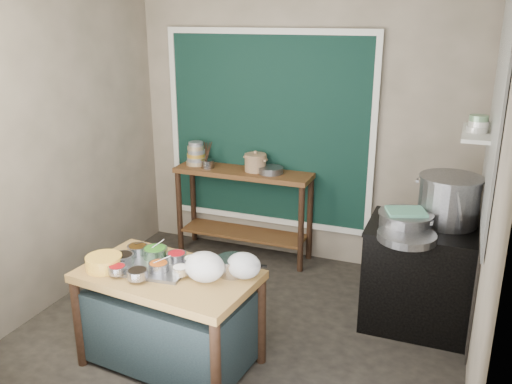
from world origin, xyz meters
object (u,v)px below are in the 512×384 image
at_px(yellow_basin, 104,263).
at_px(stock_pot, 449,200).
at_px(ceramic_crock, 255,164).
at_px(prep_table, 170,319).
at_px(stove_block, 422,277).
at_px(saucepan, 232,266).
at_px(steamer, 405,221).
at_px(back_counter, 244,213).
at_px(utensil_cup, 208,164).
at_px(condiment_tray, 152,267).

height_order(yellow_basin, stock_pot, stock_pot).
height_order(yellow_basin, ceramic_crock, ceramic_crock).
distance_m(prep_table, stove_block, 2.07).
relative_size(prep_table, saucepan, 5.53).
xyz_separation_m(prep_table, steamer, (1.49, 1.11, 0.58)).
xyz_separation_m(back_counter, stock_pot, (2.04, -0.61, 0.60)).
relative_size(saucepan, utensil_cup, 1.59).
distance_m(yellow_basin, utensil_cup, 2.06).
height_order(yellow_basin, utensil_cup, utensil_cup).
bearing_deg(prep_table, saucepan, 25.42).
bearing_deg(ceramic_crock, saucepan, -73.34).
bearing_deg(prep_table, stove_block, 42.87).
distance_m(saucepan, stock_pot, 1.84).
height_order(back_counter, saucepan, back_counter).
bearing_deg(ceramic_crock, steamer, -28.84).
relative_size(utensil_cup, stock_pot, 0.28).
bearing_deg(ceramic_crock, yellow_basin, -99.02).
height_order(utensil_cup, steamer, utensil_cup).
height_order(prep_table, back_counter, back_counter).
bearing_deg(saucepan, stove_block, 28.06).
distance_m(stove_block, condiment_tray, 2.20).
bearing_deg(back_counter, prep_table, -82.99).
height_order(back_counter, stock_pot, stock_pot).
relative_size(yellow_basin, stock_pot, 0.51).
xyz_separation_m(prep_table, utensil_cup, (-0.63, 1.93, 0.62)).
bearing_deg(prep_table, condiment_tray, 178.31).
relative_size(back_counter, utensil_cup, 10.18).
xyz_separation_m(back_counter, steamer, (1.74, -0.87, 0.48)).
height_order(saucepan, ceramic_crock, ceramic_crock).
bearing_deg(steamer, ceramic_crock, 151.16).
distance_m(prep_table, condiment_tray, 0.41).
bearing_deg(utensil_cup, steamer, -21.06).
height_order(stove_block, ceramic_crock, ceramic_crock).
distance_m(prep_table, stock_pot, 2.36).
distance_m(back_counter, ceramic_crock, 0.57).
xyz_separation_m(utensil_cup, stock_pot, (2.42, -0.56, 0.09)).
distance_m(condiment_tray, ceramic_crock, 2.00).
relative_size(stove_block, ceramic_crock, 3.80).
bearing_deg(steamer, back_counter, 153.50).
bearing_deg(steamer, stove_block, 39.98).
bearing_deg(prep_table, back_counter, 102.94).
height_order(prep_table, utensil_cup, utensil_cup).
height_order(back_counter, stove_block, back_counter).
bearing_deg(stove_block, back_counter, 158.98).
distance_m(utensil_cup, stock_pot, 2.48).
bearing_deg(back_counter, steamer, -26.50).
distance_m(condiment_tray, utensil_cup, 1.98).
xyz_separation_m(utensil_cup, steamer, (2.12, -0.82, -0.04)).
bearing_deg(stock_pot, stove_block, -137.65).
xyz_separation_m(prep_table, stock_pot, (1.79, 1.37, 0.70)).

